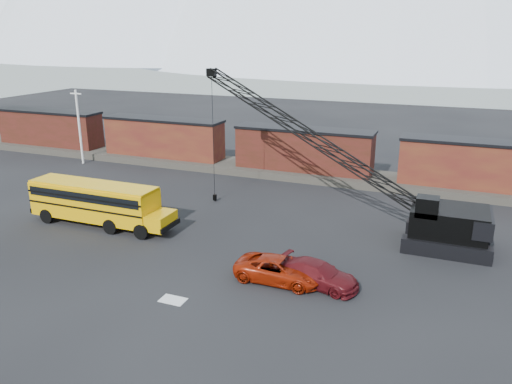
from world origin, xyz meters
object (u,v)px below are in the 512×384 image
school_bus (98,202)px  maroon_suv (318,274)px  red_pickup (279,270)px  crawler_crane (316,140)px

school_bus → maroon_suv: bearing=-9.9°
red_pickup → maroon_suv: size_ratio=1.08×
school_bus → maroon_suv: (17.59, -3.06, -1.10)m
school_bus → crawler_crane: bearing=24.5°
maroon_suv → crawler_crane: (-2.96, 9.74, 5.58)m
school_bus → crawler_crane: size_ratio=0.53×
red_pickup → maroon_suv: 2.22m
school_bus → red_pickup: bearing=-12.5°
school_bus → crawler_crane: (14.63, 6.68, 4.48)m
crawler_crane → red_pickup: bearing=-85.6°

